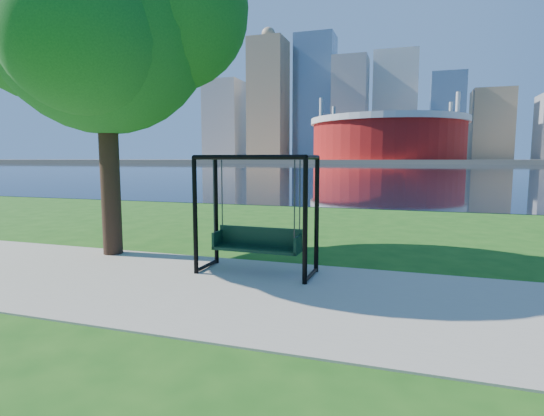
% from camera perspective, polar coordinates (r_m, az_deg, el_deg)
% --- Properties ---
extents(ground, '(900.00, 900.00, 0.00)m').
position_cam_1_polar(ground, '(7.47, 0.72, -10.38)').
color(ground, '#1E5114').
rests_on(ground, ground).
extents(path, '(120.00, 4.00, 0.03)m').
position_cam_1_polar(path, '(7.01, -0.51, -11.40)').
color(path, '#9E937F').
rests_on(path, ground).
extents(river, '(900.00, 180.00, 0.02)m').
position_cam_1_polar(river, '(108.87, 16.89, 5.14)').
color(river, black).
rests_on(river, ground).
extents(far_bank, '(900.00, 228.00, 2.00)m').
position_cam_1_polar(far_bank, '(312.84, 17.65, 6.04)').
color(far_bank, '#937F60').
rests_on(far_bank, ground).
extents(stadium, '(83.00, 83.00, 32.00)m').
position_cam_1_polar(stadium, '(242.43, 15.25, 9.18)').
color(stadium, maroon).
rests_on(stadium, far_bank).
extents(skyline, '(392.00, 66.00, 96.50)m').
position_cam_1_polar(skyline, '(328.02, 17.12, 12.18)').
color(skyline, gray).
rests_on(skyline, far_bank).
extents(swing, '(2.22, 0.99, 2.26)m').
position_cam_1_polar(swing, '(8.00, -2.04, -1.23)').
color(swing, black).
rests_on(swing, ground).
extents(park_tree, '(6.04, 5.45, 7.50)m').
position_cam_1_polar(park_tree, '(10.73, -21.78, 22.51)').
color(park_tree, black).
rests_on(park_tree, ground).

